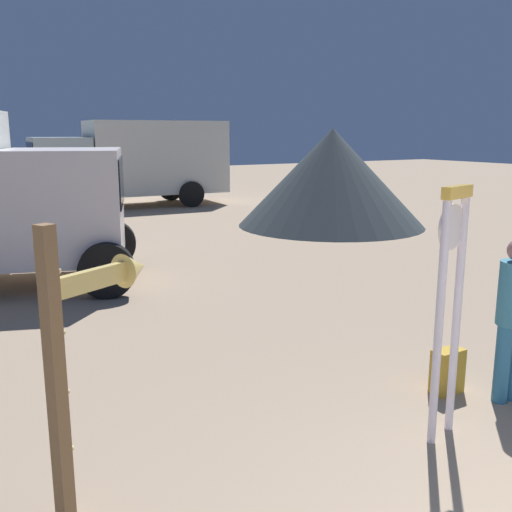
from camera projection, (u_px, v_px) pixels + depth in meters
name	position (u px, v px, depth m)	size (l,w,h in m)	color
standing_clock	(450.00, 290.00, 4.85)	(0.41, 0.19, 2.20)	white
arrow_sign	(90.00, 326.00, 3.96)	(0.89, 0.57, 2.06)	olive
backpack	(447.00, 371.00, 5.93)	(0.33, 0.22, 0.46)	gold
box_truck_far	(136.00, 160.00, 20.63)	(7.00, 2.82, 3.00)	silver
dome_tent	(332.00, 178.00, 16.30)	(5.25, 5.25, 2.72)	#353F42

